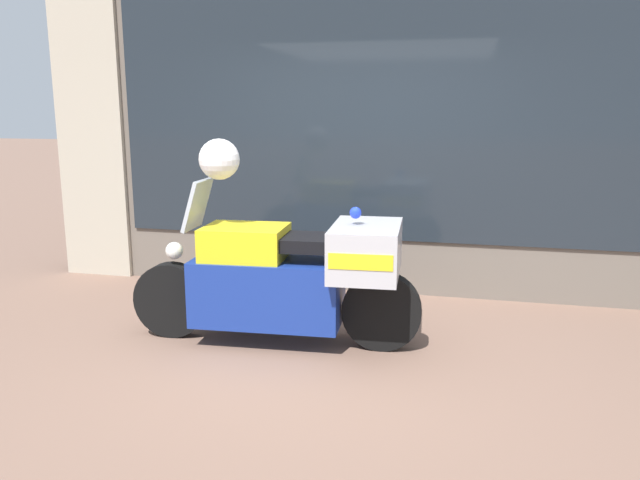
# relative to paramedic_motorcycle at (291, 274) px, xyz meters

# --- Properties ---
(ground_plane) EXTENTS (60.00, 60.00, 0.00)m
(ground_plane) POSITION_rel_paramedic_motorcycle_xyz_m (0.27, -0.25, -0.56)
(ground_plane) COLOR #7A5B4C
(shop_building) EXTENTS (6.71, 0.55, 4.00)m
(shop_building) POSITION_rel_paramedic_motorcycle_xyz_m (-0.11, 1.75, 1.45)
(shop_building) COLOR #6B6056
(shop_building) RESTS_ON ground
(window_display) EXTENTS (5.48, 0.30, 1.93)m
(window_display) POSITION_rel_paramedic_motorcycle_xyz_m (0.59, 1.78, -0.10)
(window_display) COLOR slate
(window_display) RESTS_ON ground
(paramedic_motorcycle) EXTENTS (2.32, 0.83, 1.29)m
(paramedic_motorcycle) POSITION_rel_paramedic_motorcycle_xyz_m (0.00, 0.00, 0.00)
(paramedic_motorcycle) COLOR black
(paramedic_motorcycle) RESTS_ON ground
(white_helmet) EXTENTS (0.31, 0.31, 0.31)m
(white_helmet) POSITION_rel_paramedic_motorcycle_xyz_m (-0.55, -0.04, 0.88)
(white_helmet) COLOR white
(white_helmet) RESTS_ON paramedic_motorcycle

